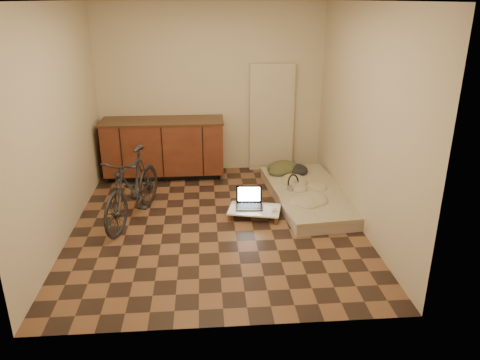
{
  "coord_description": "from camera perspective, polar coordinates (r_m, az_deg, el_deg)",
  "views": [
    {
      "loc": [
        -0.13,
        -5.27,
        2.63
      ],
      "look_at": [
        0.3,
        0.04,
        0.55
      ],
      "focal_mm": 35.0,
      "sensor_mm": 36.0,
      "label": 1
    }
  ],
  "objects": [
    {
      "name": "appliance_panel",
      "position": [
        7.51,
        3.86,
        7.57
      ],
      "size": [
        0.7,
        0.1,
        1.7
      ],
      "primitive_type": "cube",
      "color": "beige",
      "rests_on": "ground"
    },
    {
      "name": "bicycle",
      "position": [
        5.9,
        -13.01,
        -0.42
      ],
      "size": [
        0.9,
        1.6,
        1.0
      ],
      "primitive_type": "imported",
      "rotation": [
        0.0,
        0.0,
        -0.31
      ],
      "color": "black",
      "rests_on": "ground"
    },
    {
      "name": "mouse",
      "position": [
        5.94,
        4.13,
        -3.66
      ],
      "size": [
        0.12,
        0.12,
        0.04
      ],
      "primitive_type": "ellipsoid",
      "rotation": [
        0.0,
        0.0,
        -0.65
      ],
      "color": "white",
      "rests_on": "lap_desk"
    },
    {
      "name": "laptop",
      "position": [
        6.06,
        1.13,
        -2.72
      ],
      "size": [
        0.36,
        0.33,
        0.23
      ],
      "rotation": [
        0.0,
        0.0,
        -0.07
      ],
      "color": "black",
      "rests_on": "lap_desk"
    },
    {
      "name": "cabinets",
      "position": [
        7.33,
        -9.25,
        3.89
      ],
      "size": [
        1.84,
        0.62,
        0.91
      ],
      "color": "black",
      "rests_on": "ground"
    },
    {
      "name": "room_shell",
      "position": [
        5.44,
        -3.11,
        7.16
      ],
      "size": [
        3.5,
        4.0,
        2.6
      ],
      "color": "brown",
      "rests_on": "ground"
    },
    {
      "name": "clothing_pile",
      "position": [
        7.1,
        5.82,
        1.89
      ],
      "size": [
        0.58,
        0.5,
        0.22
      ],
      "primitive_type": null,
      "rotation": [
        0.0,
        0.0,
        0.09
      ],
      "color": "#404226",
      "rests_on": "futon"
    },
    {
      "name": "headphones",
      "position": [
        6.47,
        6.51,
        -0.26
      ],
      "size": [
        0.36,
        0.36,
        0.18
      ],
      "primitive_type": null,
      "rotation": [
        0.0,
        0.0,
        0.77
      ],
      "color": "black",
      "rests_on": "futon"
    },
    {
      "name": "lap_desk",
      "position": [
        6.01,
        1.77,
        -3.63
      ],
      "size": [
        0.73,
        0.56,
        0.11
      ],
      "rotation": [
        0.0,
        0.0,
        -0.23
      ],
      "color": "brown",
      "rests_on": "ground"
    },
    {
      "name": "futon",
      "position": [
        6.53,
        8.45,
        -1.84
      ],
      "size": [
        1.14,
        2.08,
        0.17
      ],
      "rotation": [
        0.0,
        0.0,
        0.09
      ],
      "color": "#BAA795",
      "rests_on": "ground"
    }
  ]
}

